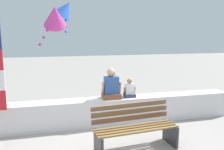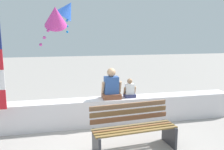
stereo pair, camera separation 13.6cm
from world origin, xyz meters
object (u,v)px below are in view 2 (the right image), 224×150
(person_child, at_px, (130,90))
(kite_blue, at_px, (67,10))
(kite_magenta, at_px, (55,16))
(person_adult, at_px, (111,87))
(park_bench, at_px, (133,128))

(person_child, bearing_deg, kite_blue, 121.73)
(person_child, xyz_separation_m, kite_magenta, (-1.80, 0.69, 1.87))
(person_adult, height_order, kite_magenta, kite_magenta)
(park_bench, bearing_deg, person_adult, 95.83)
(person_child, relative_size, kite_magenta, 0.43)
(person_child, bearing_deg, park_bench, -103.69)
(person_child, distance_m, kite_magenta, 2.69)
(kite_magenta, bearing_deg, park_bench, -55.00)
(person_adult, relative_size, person_child, 1.58)
(park_bench, distance_m, person_adult, 1.51)
(kite_blue, height_order, kite_magenta, kite_blue)
(person_adult, relative_size, kite_blue, 0.68)
(kite_blue, bearing_deg, park_bench, -73.50)
(person_child, bearing_deg, kite_magenta, 159.06)
(kite_magenta, bearing_deg, person_child, -20.94)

